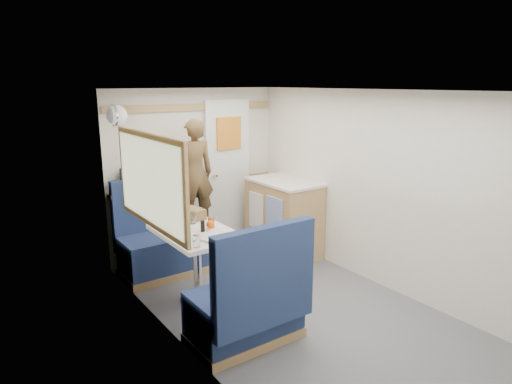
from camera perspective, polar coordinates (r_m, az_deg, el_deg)
floor at (r=4.17m, az=7.90°, el=-16.26°), size 4.50×4.50×0.00m
ceiling at (r=3.62m, az=8.95°, el=12.35°), size 4.50×4.50×0.00m
wall_back at (r=5.58m, az=-7.62°, el=2.45°), size 2.20×0.02×2.00m
wall_left at (r=3.16m, az=-6.40°, el=-6.28°), size 0.02×4.50×2.00m
wall_right at (r=4.58m, az=18.47°, el=-0.60°), size 0.02×4.50×2.00m
oak_trim_low at (r=5.59m, az=-7.48°, el=0.91°), size 2.15×0.02×0.08m
oak_trim_high at (r=5.47m, az=-7.78°, el=10.46°), size 2.15×0.02×0.08m
side_window at (r=3.97m, az=-13.20°, el=1.35°), size 0.04×1.30×0.72m
rear_door at (r=5.77m, az=-3.50°, el=2.64°), size 0.62×0.12×1.86m
dinette_table at (r=4.34m, az=-7.41°, el=-6.80°), size 0.62×0.92×0.72m
bench_far at (r=5.16m, az=-11.82°, el=-6.72°), size 0.90×0.59×1.05m
bench_near at (r=3.76m, az=-0.93°, el=-14.44°), size 0.90×0.59×1.05m
ledge at (r=5.23m, az=-13.24°, el=0.09°), size 0.90×0.14×0.04m
dome_light at (r=4.71m, az=-17.02°, el=9.14°), size 0.20×0.20×0.20m
galley_counter at (r=5.57m, az=3.42°, el=-3.14°), size 0.57×0.92×0.92m
person at (r=5.17m, az=-7.71°, el=2.29°), size 0.48×0.34×1.23m
duffel_bag at (r=5.19m, az=-13.34°, el=1.69°), size 0.58×0.35×0.26m
tray at (r=4.06m, az=-4.85°, el=-5.71°), size 0.36×0.42×0.02m
orange_fruit at (r=4.28m, az=-5.73°, el=-4.05°), size 0.08×0.08×0.08m
cheese_block at (r=3.99m, az=-4.41°, el=-5.62°), size 0.12×0.08×0.04m
wine_glass at (r=4.21m, az=-9.40°, el=-3.51°), size 0.08×0.08×0.17m
tumbler_left at (r=3.87m, az=-7.47°, el=-6.12°), size 0.06×0.06×0.10m
tumbler_mid at (r=4.41m, az=-9.17°, el=-3.61°), size 0.07×0.07×0.12m
tumbler_right at (r=4.50m, az=-8.00°, el=-3.21°), size 0.07×0.07×0.12m
beer_glass at (r=4.36m, az=-5.62°, el=-3.81°), size 0.06×0.06×0.10m
pepper_grinder at (r=4.25m, az=-6.68°, el=-4.26°), size 0.04×0.04×0.11m
bread_loaf at (r=4.66m, az=-7.80°, el=-2.67°), size 0.18×0.27×0.11m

